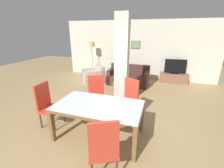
{
  "coord_description": "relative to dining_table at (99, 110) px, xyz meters",
  "views": [
    {
      "loc": [
        1.14,
        -2.57,
        2.22
      ],
      "look_at": [
        0.0,
        0.91,
        0.91
      ],
      "focal_mm": 24.0,
      "sensor_mm": 36.0,
      "label": 1
    }
  ],
  "objects": [
    {
      "name": "divider_pillar",
      "position": [
        0.06,
        1.65,
        0.73
      ],
      "size": [
        0.38,
        0.3,
        2.7
      ],
      "color": "beige",
      "rests_on": "ground_plane"
    },
    {
      "name": "sofa",
      "position": [
        -0.12,
        3.59,
        -0.34
      ],
      "size": [
        1.72,
        0.86,
        0.82
      ],
      "rotation": [
        0.0,
        0.0,
        3.14
      ],
      "color": "#4A2A28",
      "rests_on": "ground_plane"
    },
    {
      "name": "ground_plane",
      "position": [
        0.0,
        0.0,
        -0.62
      ],
      "size": [
        18.0,
        18.0,
        0.0
      ],
      "primitive_type": "plane",
      "color": "#A48758"
    },
    {
      "name": "dining_chair_head_left",
      "position": [
        -1.33,
        0.0,
        -0.06
      ],
      "size": [
        0.46,
        0.46,
        1.07
      ],
      "rotation": [
        0.0,
        0.0,
        -1.57
      ],
      "color": "red",
      "rests_on": "ground_plane"
    },
    {
      "name": "bottle",
      "position": [
        -0.17,
        2.62,
        -0.15
      ],
      "size": [
        0.07,
        0.07,
        0.22
      ],
      "color": "#B2B7BC",
      "rests_on": "coffee_table"
    },
    {
      "name": "back_wall",
      "position": [
        -0.0,
        4.71,
        0.73
      ],
      "size": [
        7.2,
        0.09,
        2.7
      ],
      "color": "beige",
      "rests_on": "ground_plane"
    },
    {
      "name": "floor_lamp",
      "position": [
        -2.11,
        4.16,
        0.81
      ],
      "size": [
        0.29,
        0.29,
        1.72
      ],
      "color": "#B7B7BC",
      "rests_on": "ground_plane"
    },
    {
      "name": "dining_chair_far_left",
      "position": [
        -0.45,
        0.91,
        -0.06
      ],
      "size": [
        0.62,
        0.62,
        1.07
      ],
      "rotation": [
        0.0,
        0.0,
        -2.68
      ],
      "color": "red",
      "rests_on": "ground_plane"
    },
    {
      "name": "tv_stand",
      "position": [
        1.77,
        4.43,
        -0.41
      ],
      "size": [
        1.2,
        0.4,
        0.42
      ],
      "color": "brown",
      "rests_on": "ground_plane"
    },
    {
      "name": "dining_table",
      "position": [
        0.0,
        0.0,
        0.0
      ],
      "size": [
        1.82,
        1.05,
        0.76
      ],
      "color": "brown",
      "rests_on": "ground_plane"
    },
    {
      "name": "dining_chair_near_right",
      "position": [
        0.45,
        -0.89,
        -0.06
      ],
      "size": [
        0.62,
        0.62,
        1.07
      ],
      "rotation": [
        0.0,
        0.0,
        0.47
      ],
      "color": "red",
      "rests_on": "ground_plane"
    },
    {
      "name": "armchair",
      "position": [
        -1.65,
        3.31,
        -0.35
      ],
      "size": [
        1.19,
        1.19,
        0.77
      ],
      "rotation": [
        0.0,
        0.0,
        2.31
      ],
      "color": "#BBB29E",
      "rests_on": "ground_plane"
    },
    {
      "name": "tv_screen",
      "position": [
        1.77,
        4.43,
        0.11
      ],
      "size": [
        0.89,
        0.23,
        0.63
      ],
      "rotation": [
        0.0,
        0.0,
        3.24
      ],
      "color": "black",
      "rests_on": "tv_stand"
    },
    {
      "name": "coffee_table",
      "position": [
        -0.13,
        2.64,
        -0.43
      ],
      "size": [
        0.71,
        0.57,
        0.39
      ],
      "color": "brown",
      "rests_on": "ground_plane"
    },
    {
      "name": "dining_chair_far_right",
      "position": [
        0.45,
        0.91,
        -0.06
      ],
      "size": [
        0.62,
        0.62,
        1.07
      ],
      "rotation": [
        0.0,
        0.0,
        2.68
      ],
      "color": "#C23E27",
      "rests_on": "ground_plane"
    }
  ]
}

